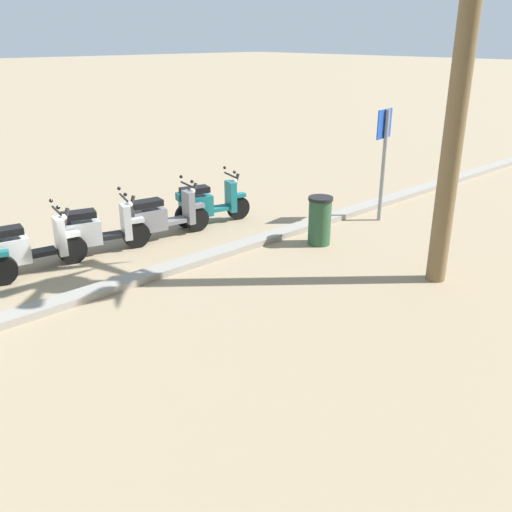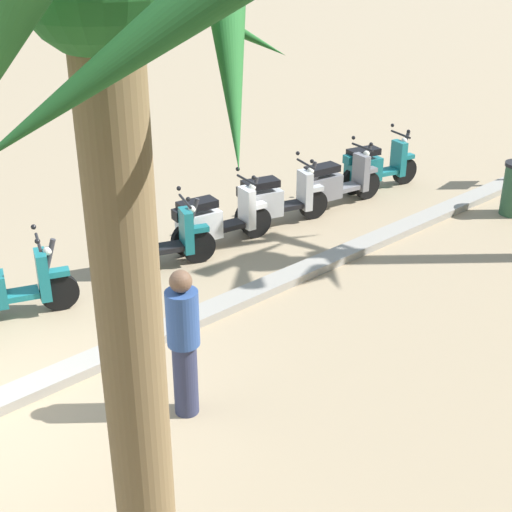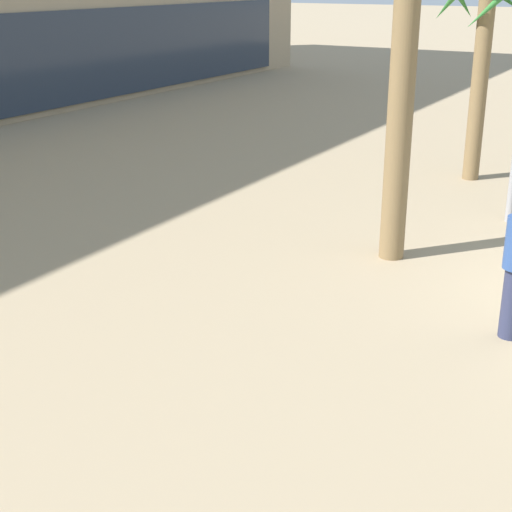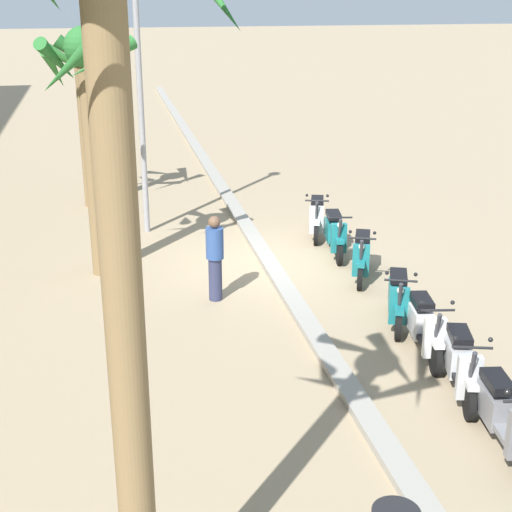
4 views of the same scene
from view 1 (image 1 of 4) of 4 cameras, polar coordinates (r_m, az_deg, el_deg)
name	(u,v)px [view 1 (image 1 of 4)]	position (r m, az deg, el deg)	size (l,w,h in m)	color
scooter_teal_last_in_row	(207,204)	(12.08, -5.01, 5.33)	(1.72, 0.71, 1.17)	black
scooter_grey_far_back	(162,217)	(11.33, -9.60, 3.97)	(1.80, 0.63, 1.17)	black
scooter_silver_gap_after_mid	(96,230)	(10.77, -16.03, 2.52)	(1.71, 0.75, 1.17)	black
scooter_white_lead_nearest	(25,248)	(10.30, -22.50, 0.80)	(1.78, 0.64, 1.17)	black
crossing_sign	(384,152)	(12.39, 12.89, 10.26)	(0.60, 0.16, 2.40)	#939399
litter_bin	(320,220)	(10.93, 6.52, 3.64)	(0.48, 0.48, 0.95)	#2D5638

